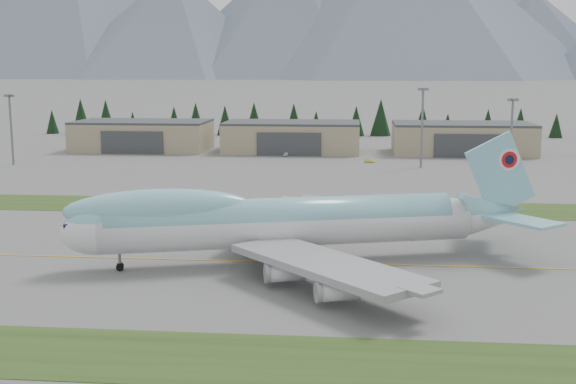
# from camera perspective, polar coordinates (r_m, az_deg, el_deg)

# --- Properties ---
(ground) EXTENTS (7000.00, 7000.00, 0.00)m
(ground) POSITION_cam_1_polar(r_m,az_deg,el_deg) (111.93, 1.21, -5.61)
(ground) COLOR #5F5F5D
(ground) RESTS_ON ground
(grass_strip_near) EXTENTS (400.00, 14.00, 0.08)m
(grass_strip_near) POSITION_cam_1_polar(r_m,az_deg,el_deg) (76.11, -0.95, -13.18)
(grass_strip_near) COLOR #2C4619
(grass_strip_near) RESTS_ON ground
(grass_strip_far) EXTENTS (400.00, 18.00, 0.08)m
(grass_strip_far) POSITION_cam_1_polar(r_m,az_deg,el_deg) (155.70, 2.42, -1.23)
(grass_strip_far) COLOR #2C4619
(grass_strip_far) RESTS_ON ground
(taxiway_line_main) EXTENTS (400.00, 0.40, 0.02)m
(taxiway_line_main) POSITION_cam_1_polar(r_m,az_deg,el_deg) (111.93, 1.21, -5.61)
(taxiway_line_main) COLOR gold
(taxiway_line_main) RESTS_ON ground
(boeing_747_freighter) EXTENTS (75.32, 62.65, 19.84)m
(boeing_747_freighter) POSITION_cam_1_polar(r_m,az_deg,el_deg) (110.55, -0.37, -2.31)
(boeing_747_freighter) COLOR silver
(boeing_747_freighter) RESTS_ON ground
(hangar_left) EXTENTS (48.00, 26.60, 10.80)m
(hangar_left) POSITION_cam_1_polar(r_m,az_deg,el_deg) (270.14, -11.40, 4.41)
(hangar_left) COLOR gray
(hangar_left) RESTS_ON ground
(hangar_center) EXTENTS (48.00, 26.60, 10.80)m
(hangar_center) POSITION_cam_1_polar(r_m,az_deg,el_deg) (259.69, 0.34, 4.39)
(hangar_center) COLOR gray
(hangar_center) RESTS_ON ground
(hangar_right) EXTENTS (48.00, 26.60, 10.80)m
(hangar_right) POSITION_cam_1_polar(r_m,az_deg,el_deg) (261.35, 13.59, 4.16)
(hangar_right) COLOR gray
(hangar_right) RESTS_ON ground
(floodlight_masts) EXTENTS (182.85, 8.62, 23.90)m
(floodlight_masts) POSITION_cam_1_polar(r_m,az_deg,el_deg) (218.21, 7.72, 6.00)
(floodlight_masts) COLOR slate
(floodlight_masts) RESTS_ON ground
(service_vehicle_a) EXTENTS (2.51, 4.24, 1.35)m
(service_vehicle_a) POSITION_cam_1_polar(r_m,az_deg,el_deg) (246.84, -0.12, 2.86)
(service_vehicle_a) COLOR white
(service_vehicle_a) RESTS_ON ground
(service_vehicle_b) EXTENTS (3.69, 2.22, 1.15)m
(service_vehicle_b) POSITION_cam_1_polar(r_m,az_deg,el_deg) (231.39, 6.46, 2.33)
(service_vehicle_b) COLOR gold
(service_vehicle_b) RESTS_ON ground
(service_vehicle_c) EXTENTS (3.39, 4.83, 1.30)m
(service_vehicle_c) POSITION_cam_1_polar(r_m,az_deg,el_deg) (248.46, 17.16, 2.47)
(service_vehicle_c) COLOR silver
(service_vehicle_c) RESTS_ON ground
(conifer_belt) EXTENTS (272.55, 14.72, 16.38)m
(conifer_belt) POSITION_cam_1_polar(r_m,az_deg,el_deg) (321.36, 3.35, 5.70)
(conifer_belt) COLOR black
(conifer_belt) RESTS_ON ground
(mountain_ridge_front) EXTENTS (4309.52, 1238.98, 499.41)m
(mountain_ridge_front) POSITION_cam_1_polar(r_m,az_deg,el_deg) (2324.89, 6.20, 14.57)
(mountain_ridge_front) COLOR #535A6F
(mountain_ridge_front) RESTS_ON ground
(mountain_ridge_rear) EXTENTS (4552.75, 1059.67, 529.83)m
(mountain_ridge_rear) POSITION_cam_1_polar(r_m,az_deg,el_deg) (3023.29, 9.40, 14.11)
(mountain_ridge_rear) COLOR #535A6F
(mountain_ridge_rear) RESTS_ON ground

